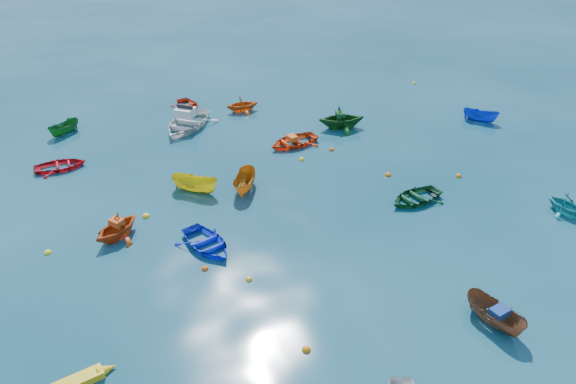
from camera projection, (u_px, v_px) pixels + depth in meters
name	position (u px, v px, depth m)	size (l,w,h in m)	color
ground	(327.00, 249.00, 26.94)	(160.00, 160.00, 0.00)	#093243
dinghy_blue_sw	(207.00, 247.00, 27.05)	(2.35, 3.29, 0.68)	#1026D2
sampan_brown_mid	(493.00, 323.00, 22.63)	(1.06, 2.82, 1.09)	brown
dinghy_orange_w	(118.00, 237.00, 27.77)	(2.29, 2.65, 1.40)	#BA4011
sampan_yellow_mid	(196.00, 191.00, 31.56)	(1.07, 2.83, 1.10)	gold
dinghy_green_e	(415.00, 201.00, 30.68)	(2.27, 3.17, 0.66)	#104423
dinghy_cyan_se	(565.00, 213.00, 29.64)	(2.02, 2.34, 1.23)	teal
dinghy_red_nw	(61.00, 169.00, 33.85)	(2.12, 2.97, 0.62)	red
sampan_orange_n	(245.00, 189.00, 31.72)	(1.07, 2.84, 1.10)	#B86511
dinghy_green_n	(341.00, 128.00, 38.92)	(2.72, 3.16, 1.66)	#104514
dinghy_red_ne	(293.00, 145.00, 36.64)	(2.45, 3.43, 0.71)	red
sampan_blue_far	(480.00, 121.00, 39.98)	(0.93, 2.48, 0.96)	#0F33BD
dinghy_red_far	(188.00, 108.00, 41.92)	(2.13, 2.98, 0.62)	red
dinghy_orange_far	(242.00, 111.00, 41.49)	(2.08, 2.41, 1.27)	#C25212
sampan_green_far	(65.00, 133.00, 38.13)	(0.91, 2.43, 0.94)	#14571C
motorboat_white	(187.00, 128.00, 38.96)	(3.39, 4.73, 1.58)	silver
tarp_blue_a	(499.00, 312.00, 22.15)	(0.70, 0.53, 0.34)	navy
tarp_orange_a	(116.00, 222.00, 27.37)	(0.65, 0.49, 0.31)	#C74614
tarp_green_b	(340.00, 115.00, 38.39)	(0.72, 0.54, 0.35)	#10411B
tarp_orange_b	(292.00, 138.00, 36.33)	(0.67, 0.51, 0.33)	#DB5616
buoy_or_a	(306.00, 350.00, 21.39)	(0.35, 0.35, 0.35)	orange
buoy_ye_a	(249.00, 280.00, 24.95)	(0.31, 0.31, 0.31)	yellow
buoy_or_b	(459.00, 177.00, 33.00)	(0.35, 0.35, 0.35)	#D5660B
buoy_ye_b	(48.00, 253.00, 26.63)	(0.35, 0.35, 0.35)	yellow
buoy_or_c	(205.00, 269.00, 25.60)	(0.32, 0.32, 0.32)	#D64F0B
buoy_ye_c	(302.00, 160.00, 34.80)	(0.35, 0.35, 0.35)	yellow
buoy_or_d	(388.00, 175.00, 33.12)	(0.38, 0.38, 0.38)	orange
buoy_ye_d	(146.00, 217.00, 29.32)	(0.39, 0.39, 0.39)	yellow
buoy_or_e	(332.00, 150.00, 35.96)	(0.34, 0.34, 0.34)	#DD520C
buoy_ye_e	(414.00, 83.00, 46.54)	(0.30, 0.30, 0.30)	yellow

